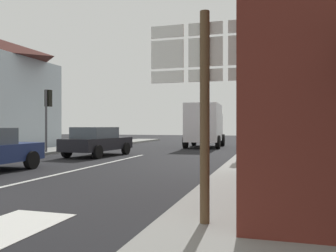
# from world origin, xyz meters

# --- Properties ---
(ground_plane) EXTENTS (80.00, 80.00, 0.00)m
(ground_plane) POSITION_xyz_m (0.00, 10.00, 0.00)
(ground_plane) COLOR black
(sidewalk_right) EXTENTS (2.38, 44.00, 0.14)m
(sidewalk_right) POSITION_xyz_m (6.01, 8.00, 0.07)
(sidewalk_right) COLOR gray
(sidewalk_right) RESTS_ON ground
(lane_centre_stripe) EXTENTS (0.16, 12.00, 0.01)m
(lane_centre_stripe) POSITION_xyz_m (0.00, 6.00, 0.01)
(lane_centre_stripe) COLOR silver
(lane_centre_stripe) RESTS_ON ground
(lane_turn_arrow) EXTENTS (1.20, 2.20, 0.01)m
(lane_turn_arrow) POSITION_xyz_m (2.65, -1.00, 0.01)
(lane_turn_arrow) COLOR silver
(lane_turn_arrow) RESTS_ON ground
(sedan_far) EXTENTS (2.29, 4.35, 1.47)m
(sedan_far) POSITION_xyz_m (-2.00, 10.80, 0.76)
(sedan_far) COLOR black
(sedan_far) RESTS_ON ground
(delivery_truck) EXTENTS (2.66, 5.08, 3.05)m
(delivery_truck) POSITION_xyz_m (1.92, 19.48, 1.65)
(delivery_truck) COLOR silver
(delivery_truck) RESTS_ON ground
(route_sign_post) EXTENTS (1.66, 0.14, 3.20)m
(route_sign_post) POSITION_xyz_m (5.56, -0.25, 2.00)
(route_sign_post) COLOR brown
(route_sign_post) RESTS_ON ground
(traffic_light_near_left) EXTENTS (0.30, 0.49, 3.48)m
(traffic_light_near_left) POSITION_xyz_m (-5.12, 11.11, 2.58)
(traffic_light_near_left) COLOR #47474C
(traffic_light_near_left) RESTS_ON ground
(traffic_light_near_right) EXTENTS (0.30, 0.49, 3.38)m
(traffic_light_near_right) POSITION_xyz_m (5.12, 11.03, 2.50)
(traffic_light_near_right) COLOR #47474C
(traffic_light_near_right) RESTS_ON ground
(traffic_light_far_right) EXTENTS (0.30, 0.49, 3.40)m
(traffic_light_far_right) POSITION_xyz_m (5.12, 18.55, 2.52)
(traffic_light_far_right) COLOR #47474C
(traffic_light_far_right) RESTS_ON ground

